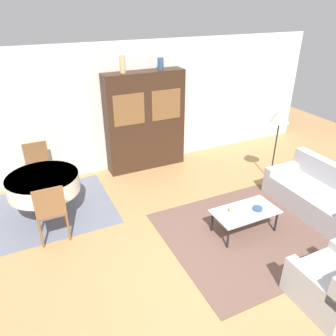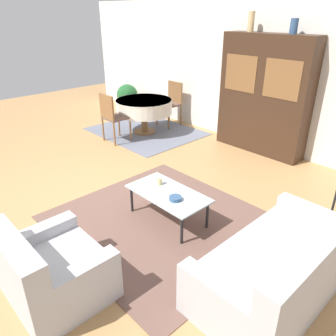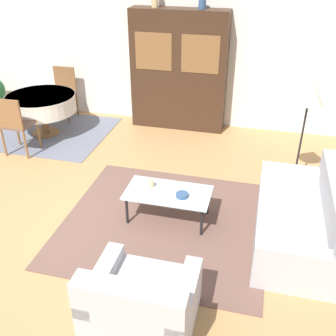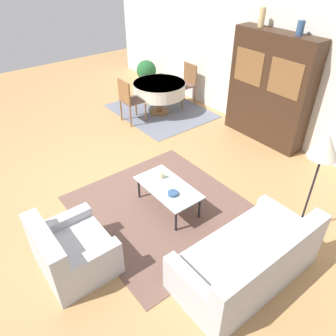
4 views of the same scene
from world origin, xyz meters
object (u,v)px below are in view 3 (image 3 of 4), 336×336
couch (303,221)px  dining_table (41,104)px  vase_short (202,1)px  cup (151,184)px  coffee_table (168,195)px  floor_lamp (309,96)px  armchair (141,305)px  dining_chair_near (15,122)px  dining_chair_far (63,89)px  bowl (182,195)px  display_cabinet (179,71)px

couch → dining_table: bearing=66.0°
couch → vase_short: size_ratio=7.64×
cup → coffee_table: bearing=-16.3°
floor_lamp → cup: floor_lamp is taller
coffee_table → cup: cup is taller
armchair → couch: bearing=48.2°
cup → couch: bearing=-3.2°
vase_short → armchair: bearing=-85.9°
couch → coffee_table: 1.62m
armchair → dining_chair_near: (-3.00, 2.77, 0.29)m
dining_chair_far → vase_short: vase_short is taller
dining_table → dining_chair_near: bearing=-90.0°
bowl → vase_short: size_ratio=0.65×
couch → cup: size_ratio=19.84×
dining_table → floor_lamp: floor_lamp is taller
dining_chair_far → vase_short: (2.67, 0.14, 1.67)m
armchair → coffee_table: size_ratio=0.89×
display_cabinet → vase_short: (0.38, 0.00, 1.18)m
dining_table → floor_lamp: 4.54m
dining_chair_near → cup: 2.80m
coffee_table → armchair: bearing=-84.2°
armchair → coffee_table: armchair is taller
armchair → dining_chair_far: bearing=124.1°
armchair → bowl: size_ratio=6.18×
dining_table → dining_chair_far: (0.00, 0.83, -0.01)m
dining_table → bowl: dining_table is taller
display_cabinet → floor_lamp: display_cabinet is taller
bowl → couch: bearing=0.9°
dining_chair_near → dining_chair_far: 1.66m
floor_lamp → bowl: 2.07m
dining_chair_near → bowl: bearing=-21.3°
couch → vase_short: vase_short is taller
display_cabinet → bowl: (0.73, -2.97, -0.64)m
armchair → vase_short: 4.99m
cup → vase_short: 3.37m
couch → dining_chair_near: size_ratio=1.82×
floor_lamp → cup: bearing=-148.9°
armchair → dining_table: armchair is taller
floor_lamp → display_cabinet: bearing=140.1°
armchair → bowl: bearing=89.2°
coffee_table → vase_short: (-0.16, 2.92, 1.88)m
coffee_table → dining_chair_near: 3.05m
dining_table → bowl: (3.02, -2.01, -0.16)m
floor_lamp → vase_short: bearing=134.4°
dining_chair_near → floor_lamp: 4.47m
coffee_table → display_cabinet: 3.05m
dining_table → dining_chair_far: 0.83m
display_cabinet → cup: size_ratio=23.50×
armchair → dining_chair_far: dining_chair_far is taller
dining_table → bowl: size_ratio=8.01×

